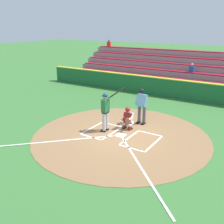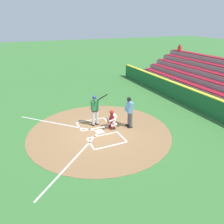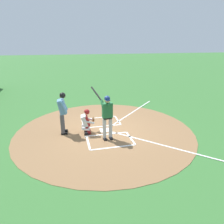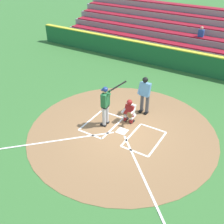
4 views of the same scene
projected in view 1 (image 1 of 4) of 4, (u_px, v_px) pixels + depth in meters
The scene contains 9 objects.
ground_plane at pixel (121, 135), 11.70m from camera, with size 120.00×120.00×0.00m, color #387033.
dirt_circle at pixel (121, 135), 11.70m from camera, with size 8.00×8.00×0.01m, color olive.
home_plate_and_chalk at pixel (110, 142), 11.00m from camera, with size 7.93×4.91×0.01m.
batter at pixel (106, 109), 11.85m from camera, with size 0.91×0.75×2.13m.
catcher at pixel (128, 118), 12.22m from camera, with size 0.59×0.64×1.13m.
plate_umpire at pixel (142, 104), 12.75m from camera, with size 0.60×0.44×1.86m.
baseball at pixel (121, 126), 12.74m from camera, with size 0.07×0.07×0.07m, color white.
backstop_wall at pixel (176, 89), 17.48m from camera, with size 22.00×0.36×1.31m.
bleacher_stand at pixel (193, 75), 20.43m from camera, with size 20.00×5.10×3.45m.
Camera 1 is at (-5.42, 9.27, 4.79)m, focal length 40.96 mm.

